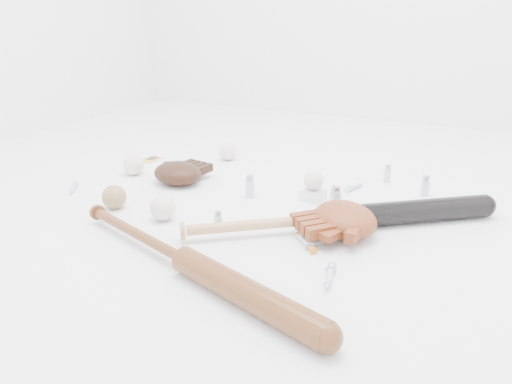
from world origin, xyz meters
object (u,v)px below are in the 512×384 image
at_px(bat_wood, 185,260).
at_px(bat_dark, 341,218).
at_px(pedestal, 313,195).
at_px(glove_dark, 178,173).

bearing_deg(bat_wood, bat_dark, 74.84).
bearing_deg(pedestal, bat_wood, -102.45).
relative_size(glove_dark, pedestal, 3.34).
distance_m(glove_dark, pedestal, 0.52).
height_order(bat_dark, pedestal, bat_dark).
xyz_separation_m(bat_wood, pedestal, (0.13, 0.61, -0.02)).
bearing_deg(glove_dark, pedestal, 18.01).
height_order(bat_wood, pedestal, bat_wood).
bearing_deg(bat_dark, pedestal, 92.59).
relative_size(bat_dark, glove_dark, 4.43).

